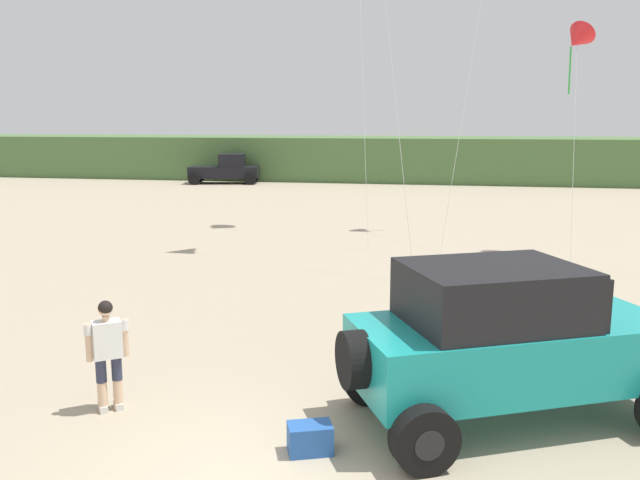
% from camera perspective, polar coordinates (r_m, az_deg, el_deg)
% --- Properties ---
extents(ground_plane, '(220.00, 220.00, 0.00)m').
position_cam_1_polar(ground_plane, '(8.42, -5.76, -19.64)').
color(ground_plane, tan).
extents(dune_ridge, '(90.00, 8.47, 3.00)m').
position_cam_1_polar(dune_ridge, '(48.73, 3.86, 7.11)').
color(dune_ridge, '#4C703D').
rests_on(dune_ridge, ground_plane).
extents(jeep, '(5.00, 4.00, 2.26)m').
position_cam_1_polar(jeep, '(9.63, 15.96, -8.21)').
color(jeep, teal).
rests_on(jeep, ground_plane).
extents(person_watching, '(0.52, 0.46, 1.67)m').
position_cam_1_polar(person_watching, '(10.12, -17.85, -8.98)').
color(person_watching, '#DBB28E').
rests_on(person_watching, ground_plane).
extents(cooler_box, '(0.65, 0.53, 0.38)m').
position_cam_1_polar(cooler_box, '(8.80, -0.87, -16.75)').
color(cooler_box, '#23519E').
rests_on(cooler_box, ground_plane).
extents(distant_pickup, '(4.88, 3.17, 1.98)m').
position_cam_1_polar(distant_pickup, '(45.08, -8.11, 6.05)').
color(distant_pickup, black).
rests_on(distant_pickup, ground_plane).
extents(kite_black_sled, '(1.12, 3.69, 7.11)m').
position_cam_1_polar(kite_black_sled, '(21.71, 21.31, 15.81)').
color(kite_black_sled, red).
rests_on(kite_black_sled, ground_plane).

